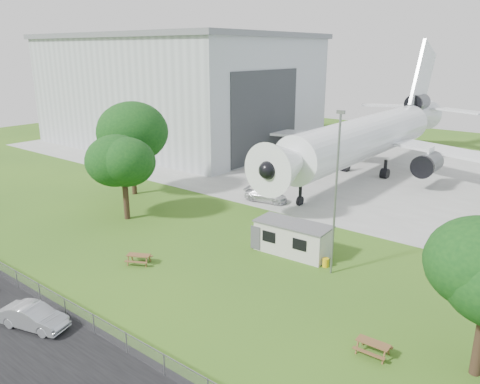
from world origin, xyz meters
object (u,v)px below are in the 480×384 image
Objects in this scene: site_cabin at (293,238)px; picnic_east at (372,354)px; picnic_west at (139,264)px; hangar at (178,89)px; airliner at (370,135)px; car_centre_sedan at (34,317)px.

site_cabin reaches higher than picnic_east.
picnic_west is 18.96m from picnic_east.
hangar is 51.39m from site_cabin.
hangar is at bearing 103.81° from picnic_west.
airliner is 26.52× the size of picnic_west.
picnic_west is 1.00× the size of picnic_east.
site_cabin is (41.97, -28.53, -8.09)m from hangar.
airliner is 29.28m from site_cabin.
hangar is at bearing 20.08° from car_centre_sedan.
picnic_east is 0.42× the size of car_centre_sedan.
hangar reaches higher than picnic_west.
picnic_west is at bearing -5.45° from car_centre_sedan.
site_cabin is (6.00, -28.39, -3.96)m from airliner.
hangar is at bearing 143.29° from picnic_east.
airliner is 26.52× the size of picnic_east.
picnic_west is at bearing -93.53° from airliner.
airliner reaches higher than site_cabin.
car_centre_sedan is (-6.37, -18.81, -0.60)m from site_cabin.
site_cabin is 19.87m from car_centre_sedan.
airliner is 37.99m from picnic_west.
hangar is 9.93× the size of car_centre_sedan.
site_cabin is at bearing -34.21° from hangar.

